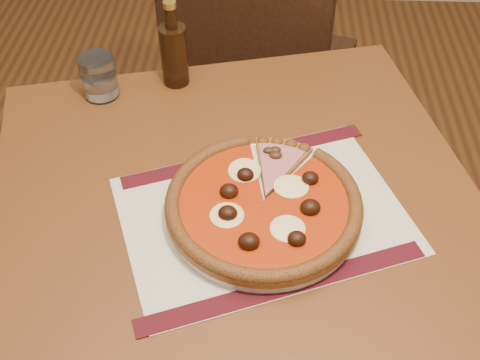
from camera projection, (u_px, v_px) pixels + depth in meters
The scene contains 8 objects.
table at pixel (239, 240), 1.06m from camera, with size 0.97×0.97×0.75m.
chair_far at pixel (256, 61), 1.65m from camera, with size 0.56×0.56×0.94m.
placemat at pixel (263, 215), 0.97m from camera, with size 0.44×0.32×0.00m, color beige.
plate at pixel (263, 211), 0.96m from camera, with size 0.30×0.30×0.02m, color white.
pizza at pixel (264, 202), 0.95m from camera, with size 0.31×0.31×0.04m.
ham_slice at pixel (284, 168), 1.01m from camera, with size 0.10×0.14×0.02m.
water_glass at pixel (99, 77), 1.17m from camera, with size 0.07×0.07×0.08m, color white.
bottle at pixel (174, 52), 1.18m from camera, with size 0.05×0.05×0.18m.
Camera 1 is at (0.06, 0.24, 1.48)m, focal length 45.00 mm.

